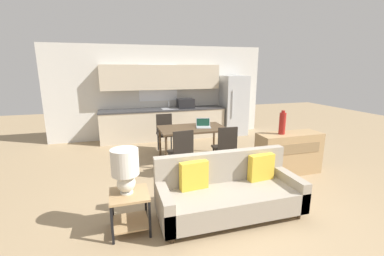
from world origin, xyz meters
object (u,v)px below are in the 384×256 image
table_lamp (125,167)px  dining_chair_near_right (225,146)px  dining_table (192,130)px  vase (282,123)px  credenza (288,153)px  dining_chair_far_left (165,131)px  refrigerator (234,105)px  side_table (130,205)px  dining_chair_near_left (181,151)px  couch (228,192)px  laptop (203,125)px

table_lamp → dining_chair_near_right: bearing=36.8°
dining_table → vase: size_ratio=3.21×
credenza → dining_chair_far_left: (-2.09, 2.07, 0.11)m
dining_table → dining_chair_near_right: dining_chair_near_right is taller
credenza → dining_chair_near_right: size_ratio=1.37×
dining_chair_near_right → dining_chair_far_left: 1.85m
refrigerator → dining_chair_near_right: bearing=-118.4°
credenza → vase: 0.65m
side_table → vase: vase is taller
dining_chair_far_left → dining_chair_near_left: (0.01, -1.63, 0.00)m
credenza → dining_table: bearing=142.4°
couch → dining_chair_near_left: dining_chair_near_left is taller
refrigerator → vase: bearing=-99.0°
table_lamp → dining_table: bearing=55.8°
refrigerator → credenza: 3.23m
refrigerator → side_table: 5.48m
dining_table → dining_chair_far_left: (-0.47, 0.82, -0.17)m
dining_chair_near_right → refrigerator: bearing=-115.7°
dining_table → dining_chair_far_left: dining_chair_far_left is taller
table_lamp → dining_chair_near_left: size_ratio=0.62×
couch → table_lamp: (-1.39, 0.01, 0.53)m
dining_table → dining_chair_near_right: (0.47, -0.77, -0.17)m
side_table → dining_chair_near_left: (1.05, 1.49, 0.17)m
table_lamp → dining_chair_far_left: size_ratio=0.62×
refrigerator → dining_chair_near_left: 3.66m
dining_chair_near_left → refrigerator: bearing=-136.9°
dining_table → dining_chair_near_right: bearing=-58.6°
dining_chair_near_right → dining_chair_far_left: bearing=-56.7°
dining_table → dining_chair_near_left: (-0.46, -0.80, -0.17)m
vase → dining_chair_near_left: (-1.89, 0.44, -0.51)m
dining_chair_near_left → credenza: bearing=162.2°
refrigerator → table_lamp: size_ratio=3.16×
side_table → couch: bearing=0.7°
dining_table → refrigerator: bearing=45.0°
vase → dining_chair_far_left: bearing=132.4°
side_table → table_lamp: (-0.03, 0.02, 0.51)m
vase → laptop: size_ratio=1.24×
side_table → dining_chair_near_right: size_ratio=0.56×
refrigerator → table_lamp: (-3.47, -4.20, -0.05)m
table_lamp → credenza: size_ratio=0.45×
vase → dining_chair_near_left: 2.01m
couch → side_table: couch is taller
dining_chair_far_left → laptop: bearing=-48.4°
dining_chair_near_right → dining_table: bearing=-55.9°
dining_chair_near_right → dining_chair_near_left: bearing=5.1°
refrigerator → dining_table: bearing=-135.0°
couch → credenza: 2.05m
refrigerator → dining_table: 2.74m
dining_table → laptop: 0.28m
laptop → vase: bearing=-32.6°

